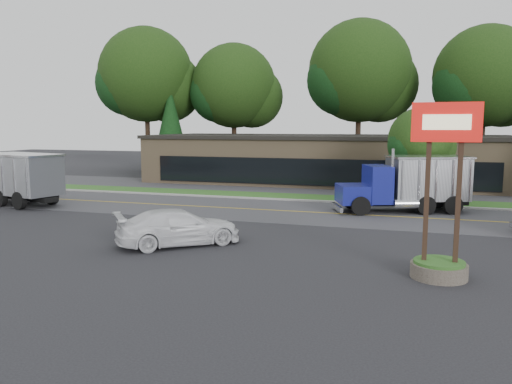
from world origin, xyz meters
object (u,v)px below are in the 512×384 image
dump_truck_red (9,177)px  bilo_sign (441,220)px  dump_truck_blue (410,182)px  rally_car (179,227)px

dump_truck_red → bilo_sign: bearing=175.9°
dump_truck_blue → dump_truck_red: bearing=-10.1°
bilo_sign → rally_car: bearing=170.8°
dump_truck_red → dump_truck_blue: bearing=-155.4°
dump_truck_red → dump_truck_blue: same height
dump_truck_red → rally_car: 17.46m
bilo_sign → rally_car: 10.87m
dump_truck_red → dump_truck_blue: size_ratio=1.23×
dump_truck_red → rally_car: (15.87, -7.20, -1.03)m
rally_car → dump_truck_blue: bearing=-79.6°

